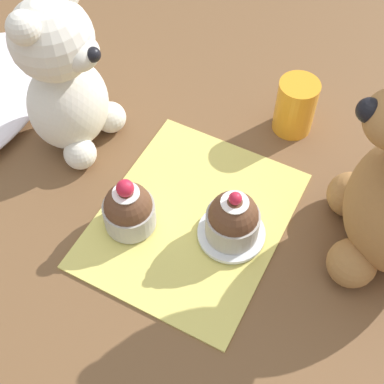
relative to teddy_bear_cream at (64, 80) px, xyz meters
The scene contains 7 objects.
ground_plane 0.22m from the teddy_bear_cream, 103.28° to the right, with size 4.00×4.00×0.00m, color brown.
knitted_placemat 0.22m from the teddy_bear_cream, 103.28° to the right, with size 0.25×0.20×0.01m, color #E0D166.
teddy_bear_cream is the anchor object (origin of this frame).
cupcake_near_cream_bear 0.17m from the teddy_bear_cream, 122.54° to the right, with size 0.06×0.06×0.08m.
saucer_plate 0.26m from the teddy_bear_cream, 101.33° to the right, with size 0.08×0.08×0.01m, color silver.
cupcake_near_tan_bear 0.25m from the teddy_bear_cream, 101.33° to the right, with size 0.06×0.06×0.07m.
juice_glass 0.29m from the teddy_bear_cream, 58.52° to the right, with size 0.05×0.05×0.08m, color orange.
Camera 1 is at (-0.30, -0.16, 0.53)m, focal length 50.00 mm.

